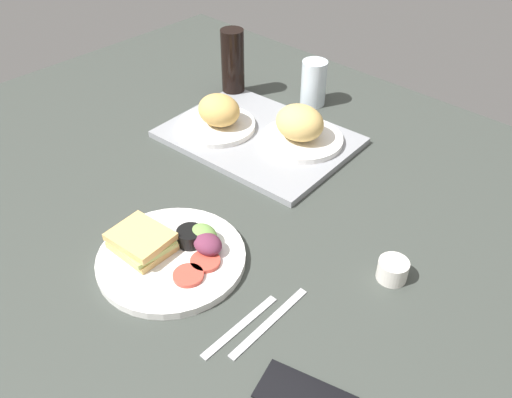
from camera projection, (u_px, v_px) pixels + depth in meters
The scene contains 11 objects.
ground_plane at pixel (239, 222), 113.32cm from camera, with size 190.00×150.00×3.00cm, color #383D38.
serving_tray at pixel (258, 137), 135.04cm from camera, with size 45.00×33.00×1.60cm, color gray.
bread_plate_near at pixel (218, 116), 134.91cm from camera, with size 19.85×19.85×9.03cm.
bread_plate_far at pixel (301, 128), 129.46cm from camera, with size 19.97×19.97×9.69cm.
plate_with_salad at pixel (171, 253), 101.45cm from camera, with size 28.11×28.11×5.40cm.
drinking_glass at pixel (314, 83), 146.72cm from camera, with size 6.93×6.93×12.44cm, color silver.
soda_bottle at pixel (233, 64), 148.59cm from camera, with size 6.40×6.40×19.09cm, color black.
espresso_cup at pixel (393, 270), 97.57cm from camera, with size 5.60×5.60×4.00cm, color silver.
fork at pixel (240, 326), 89.90cm from camera, with size 17.00×1.40×0.50cm, color #B7B7BC.
knife at pixel (270, 322), 90.55cm from camera, with size 19.00×1.40×0.50cm, color #B7B7BC.
cell_phone at pixel (305, 396), 79.60cm from camera, with size 14.40×7.20×0.80cm, color black.
Camera 1 is at (61.36, -59.73, 72.95)cm, focal length 37.74 mm.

